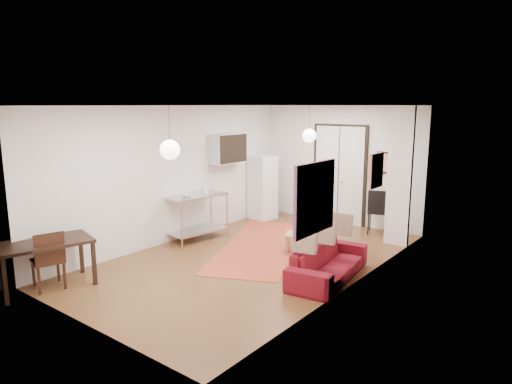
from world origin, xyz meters
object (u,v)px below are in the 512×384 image
Objects in this scene: coffee_table at (306,237)px; dining_chair_far at (53,254)px; kitchen_counter at (197,210)px; black_side_chair at (381,207)px; dining_chair_near at (53,253)px; fridge at (263,188)px; sofa at (328,262)px; dining_table at (45,247)px.

dining_chair_far is at bearing -119.58° from coffee_table.
black_side_chair reaches higher than kitchen_counter.
dining_chair_near is at bearing -81.27° from kitchen_counter.
coffee_table is 0.66× the size of kitchen_counter.
fridge is at bearing -164.42° from dining_chair_far.
sofa is at bearing -30.00° from fridge.
black_side_chair is at bearing 19.67° from fridge.
black_side_chair is at bearing -0.10° from sofa.
dining_table is (-3.40, -3.13, 0.40)m from sofa.
dining_chair_near is 1.00× the size of dining_chair_far.
dining_chair_near reaches higher than coffee_table.
dining_chair_far reaches higher than sofa.
sofa is 4.53m from dining_chair_near.
black_side_chair is (2.91, 6.30, 0.05)m from dining_chair_far.
dining_chair_far reaches higher than coffee_table.
black_side_chair is at bearing 170.39° from dining_chair_far.
kitchen_counter is 4.20m from black_side_chair.
coffee_table is 4.64m from dining_chair_near.
black_side_chair is (2.91, 6.29, 0.05)m from dining_chair_near.
sofa is 2.15× the size of coffee_table.
sofa is 1.21× the size of fridge.
kitchen_counter is 3.41m from dining_table.
dining_table is at bearing 47.09° from black_side_chair.
fridge reaches higher than dining_chair_far.
fridge is at bearing -164.42° from dining_chair_near.
sofa is 1.91× the size of black_side_chair.
fridge is 3.02m from black_side_chair.
dining_table reaches higher than sofa.
black_side_chair reaches higher than coffee_table.
fridge is 1.58× the size of black_side_chair.
sofa is 2.06× the size of dining_chair_far.
dining_chair_near is (-2.29, -4.02, 0.24)m from coffee_table.
dining_chair_far is at bearing -81.28° from kitchen_counter.
sofa is 1.27× the size of dining_table.
dining_chair_near is at bearing 69.22° from dining_table.
black_side_chair is at bearing 170.34° from dining_chair_near.
sofa is 3.32m from black_side_chair.
kitchen_counter is 3.32m from dining_chair_far.
fridge is (-2.33, 1.66, 0.50)m from coffee_table.
coffee_table is 2.37m from black_side_chair.
dining_chair_far is (-2.29, -4.04, 0.24)m from coffee_table.
fridge is 1.05× the size of dining_table.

